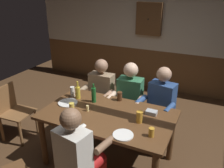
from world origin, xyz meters
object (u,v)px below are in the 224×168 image
object	(u,v)px
dining_table	(108,120)
plate_1	(68,103)
pint_glass_0	(151,132)
wall_dart_cabinet	(149,19)
person_3	(79,153)
pint_glass_2	(120,96)
plate_0	(123,135)
chair_empty_far_end	(13,110)
bottle_1	(94,95)
pint_glass_4	(139,117)
pint_glass_3	(72,91)
bottle_0	(78,92)
person_1	(129,97)
person_0	(100,92)
table_candle	(88,108)
condiment_caddy	(151,112)
person_2	(159,104)
pint_glass_1	(72,107)

from	to	relation	value
dining_table	plate_1	distance (m)	0.64
pint_glass_0	wall_dart_cabinet	bearing A→B (deg)	108.63
dining_table	person_3	bearing A→B (deg)	-88.95
pint_glass_2	plate_0	bearing A→B (deg)	-63.55
chair_empty_far_end	pint_glass_2	bearing A→B (deg)	103.89
bottle_1	pint_glass_0	world-z (taller)	bottle_1
pint_glass_0	pint_glass_4	xyz separation A→B (m)	(-0.22, 0.22, 0.02)
chair_empty_far_end	pint_glass_3	size ratio (longest dim) A/B	5.82
pint_glass_2	chair_empty_far_end	bearing A→B (deg)	-162.44
chair_empty_far_end	plate_1	size ratio (longest dim) A/B	3.21
bottle_0	plate_0	bearing A→B (deg)	-30.73
plate_0	wall_dart_cabinet	bearing A→B (deg)	103.03
person_1	chair_empty_far_end	distance (m)	1.85
person_1	pint_glass_3	distance (m)	0.88
person_0	pint_glass_2	size ratio (longest dim) A/B	9.41
person_1	chair_empty_far_end	bearing A→B (deg)	23.24
dining_table	person_3	distance (m)	0.72
table_candle	plate_1	xyz separation A→B (m)	(-0.36, 0.07, -0.03)
condiment_caddy	bottle_1	xyz separation A→B (m)	(-0.84, -0.02, 0.09)
table_candle	plate_0	world-z (taller)	table_candle
pint_glass_3	wall_dart_cabinet	bearing A→B (deg)	81.79
plate_1	wall_dart_cabinet	size ratio (longest dim) A/B	0.39
person_0	person_3	bearing A→B (deg)	109.15
condiment_caddy	wall_dart_cabinet	xyz separation A→B (m)	(-0.86, 2.49, 0.82)
wall_dart_cabinet	person_0	bearing A→B (deg)	-94.74
person_2	pint_glass_0	distance (m)	0.98
person_0	pint_glass_2	xyz separation A→B (m)	(0.50, -0.31, 0.17)
pint_glass_3	plate_1	bearing A→B (deg)	-72.80
person_1	person_3	distance (m)	1.45
pint_glass_2	pint_glass_1	bearing A→B (deg)	-126.83
plate_1	bottle_0	distance (m)	0.22
person_1	wall_dart_cabinet	size ratio (longest dim) A/B	1.76
bottle_1	pint_glass_2	world-z (taller)	bottle_1
bottle_0	bottle_1	size ratio (longest dim) A/B	0.96
person_1	condiment_caddy	world-z (taller)	person_1
bottle_0	pint_glass_2	world-z (taller)	bottle_0
person_0	chair_empty_far_end	xyz separation A→B (m)	(-1.12, -0.83, -0.20)
person_0	pint_glass_1	distance (m)	0.91
pint_glass_0	pint_glass_4	world-z (taller)	pint_glass_4
plate_1	pint_glass_0	distance (m)	1.31
dining_table	person_1	xyz separation A→B (m)	(0.00, 0.73, 0.01)
dining_table	pint_glass_3	world-z (taller)	pint_glass_3
pint_glass_1	pint_glass_2	world-z (taller)	pint_glass_2
chair_empty_far_end	bottle_0	xyz separation A→B (m)	(1.04, 0.31, 0.40)
plate_0	table_candle	bearing A→B (deg)	154.47
person_1	pint_glass_2	xyz separation A→B (m)	(-0.02, -0.32, 0.16)
condiment_caddy	pint_glass_2	world-z (taller)	pint_glass_2
person_0	bottle_0	distance (m)	0.56
table_candle	pint_glass_4	xyz separation A→B (m)	(0.71, 0.03, 0.03)
table_candle	condiment_caddy	size ratio (longest dim) A/B	0.57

